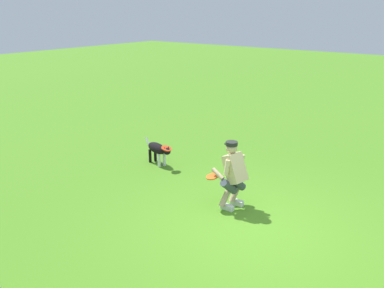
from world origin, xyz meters
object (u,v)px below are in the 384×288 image
Objects in this scene: dog at (158,150)px; frisbee_flying at (166,148)px; person at (233,173)px; frisbee_held at (212,176)px.

dog is 4.33× the size of frisbee_flying.
frisbee_held is at bearing 38.35° from person.
frisbee_flying is at bearing -0.34° from dog.
person is at bearing -2.74° from dog.
frisbee_held is (-2.26, 1.00, 0.23)m from dog.
dog is 2.49m from frisbee_held.
person is 5.36× the size of frisbee_held.
frisbee_flying is at bearing -8.37° from person.
frisbee_held is (0.34, 0.19, -0.09)m from person.
person reaches higher than dog.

